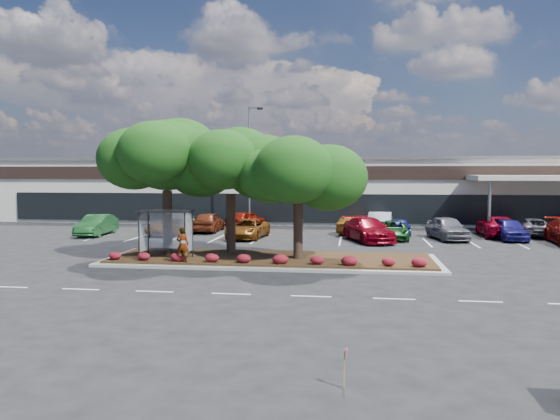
# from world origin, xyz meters

# --- Properties ---
(ground) EXTENTS (160.00, 160.00, 0.00)m
(ground) POSITION_xyz_m (0.00, 0.00, 0.00)
(ground) COLOR black
(ground) RESTS_ON ground
(retail_store) EXTENTS (80.40, 25.20, 6.25)m
(retail_store) POSITION_xyz_m (0.06, 33.91, 3.15)
(retail_store) COLOR silver
(retail_store) RESTS_ON ground
(landscape_island) EXTENTS (18.00, 6.00, 0.26)m
(landscape_island) POSITION_xyz_m (-2.00, 4.00, 0.12)
(landscape_island) COLOR #999994
(landscape_island) RESTS_ON ground
(lane_markings) EXTENTS (33.12, 20.06, 0.01)m
(lane_markings) POSITION_xyz_m (-0.14, 10.42, 0.01)
(lane_markings) COLOR silver
(lane_markings) RESTS_ON ground
(shrub_row) EXTENTS (17.00, 0.80, 0.50)m
(shrub_row) POSITION_xyz_m (-2.00, 1.90, 0.51)
(shrub_row) COLOR maroon
(shrub_row) RESTS_ON landscape_island
(bus_shelter) EXTENTS (2.75, 1.55, 2.59)m
(bus_shelter) POSITION_xyz_m (-7.50, 2.95, 2.31)
(bus_shelter) COLOR black
(bus_shelter) RESTS_ON landscape_island
(island_tree_west) EXTENTS (7.20, 7.20, 7.89)m
(island_tree_west) POSITION_xyz_m (-8.00, 4.50, 4.21)
(island_tree_west) COLOR #103A0D
(island_tree_west) RESTS_ON landscape_island
(island_tree_mid) EXTENTS (6.60, 6.60, 7.32)m
(island_tree_mid) POSITION_xyz_m (-4.50, 5.20, 3.92)
(island_tree_mid) COLOR #103A0D
(island_tree_mid) RESTS_ON landscape_island
(island_tree_east) EXTENTS (5.80, 5.80, 6.50)m
(island_tree_east) POSITION_xyz_m (-0.50, 3.70, 3.51)
(island_tree_east) COLOR #103A0D
(island_tree_east) RESTS_ON landscape_island
(conifer_north_west) EXTENTS (4.40, 4.40, 10.00)m
(conifer_north_west) POSITION_xyz_m (-30.00, 46.00, 5.00)
(conifer_north_west) COLOR #103A0D
(conifer_north_west) RESTS_ON ground
(person_waiting) EXTENTS (0.67, 0.45, 1.80)m
(person_waiting) POSITION_xyz_m (-6.23, 1.70, 1.16)
(person_waiting) COLOR #594C47
(person_waiting) RESTS_ON landscape_island
(light_pole) EXTENTS (1.43, 0.52, 10.46)m
(light_pole) POSITION_xyz_m (-6.40, 21.12, 4.66)
(light_pole) COLOR #999994
(light_pole) RESTS_ON ground
(survey_stake) EXTENTS (0.07, 0.14, 0.92)m
(survey_stake) POSITION_xyz_m (2.28, -13.00, 0.60)
(survey_stake) COLOR #9C8052
(survey_stake) RESTS_ON ground
(car_0) EXTENTS (1.91, 4.90, 1.59)m
(car_0) POSITION_xyz_m (-17.16, 14.38, 0.80)
(car_0) COLOR #1F5727
(car_0) RESTS_ON ground
(car_1) EXTENTS (3.76, 5.42, 1.38)m
(car_1) POSITION_xyz_m (-11.54, 15.55, 0.69)
(car_1) COLOR brown
(car_1) RESTS_ON ground
(car_2) EXTENTS (2.79, 5.27, 1.41)m
(car_2) POSITION_xyz_m (-5.28, 14.07, 0.71)
(car_2) COLOR brown
(car_2) RESTS_ON ground
(car_4) EXTENTS (4.13, 6.15, 1.65)m
(car_4) POSITION_xyz_m (3.44, 13.49, 0.83)
(car_4) COLOR maroon
(car_4) RESTS_ON ground
(car_5) EXTENTS (2.50, 4.94, 1.34)m
(car_5) POSITION_xyz_m (5.28, 15.02, 0.67)
(car_5) COLOR #144419
(car_5) RESTS_ON ground
(car_6) EXTENTS (2.89, 5.21, 1.68)m
(car_6) POSITION_xyz_m (9.14, 15.29, 0.84)
(car_6) COLOR slate
(car_6) RESTS_ON ground
(car_7) EXTENTS (1.87, 4.55, 1.54)m
(car_7) POSITION_xyz_m (13.51, 15.64, 0.77)
(car_7) COLOR navy
(car_7) RESTS_ON ground
(car_9) EXTENTS (3.99, 6.37, 1.72)m
(car_9) POSITION_xyz_m (-11.61, 17.62, 0.86)
(car_9) COLOR slate
(car_9) RESTS_ON ground
(car_10) EXTENTS (2.08, 4.83, 1.62)m
(car_10) POSITION_xyz_m (-9.29, 17.99, 0.81)
(car_10) COLOR #632712
(car_10) RESTS_ON ground
(car_11) EXTENTS (3.39, 4.79, 1.52)m
(car_11) POSITION_xyz_m (-6.77, 21.07, 0.76)
(car_11) COLOR maroon
(car_11) RESTS_ON ground
(car_12) EXTENTS (2.58, 4.37, 1.36)m
(car_12) POSITION_xyz_m (2.38, 18.11, 0.68)
(car_12) COLOR brown
(car_12) RESTS_ON ground
(car_13) EXTENTS (1.84, 4.07, 1.36)m
(car_13) POSITION_xyz_m (5.86, 17.73, 0.68)
(car_13) COLOR navy
(car_13) RESTS_ON ground
(car_14) EXTENTS (2.24, 5.23, 1.67)m
(car_14) POSITION_xyz_m (4.57, 19.46, 0.84)
(car_14) COLOR #9FA6AB
(car_14) RESTS_ON ground
(car_15) EXTENTS (2.76, 5.63, 1.54)m
(car_15) POSITION_xyz_m (13.24, 17.74, 0.77)
(car_15) COLOR maroon
(car_15) RESTS_ON ground
(car_16) EXTENTS (2.46, 5.01, 1.37)m
(car_16) POSITION_xyz_m (15.87, 18.40, 0.68)
(car_16) COLOR #5A5861
(car_16) RESTS_ON ground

